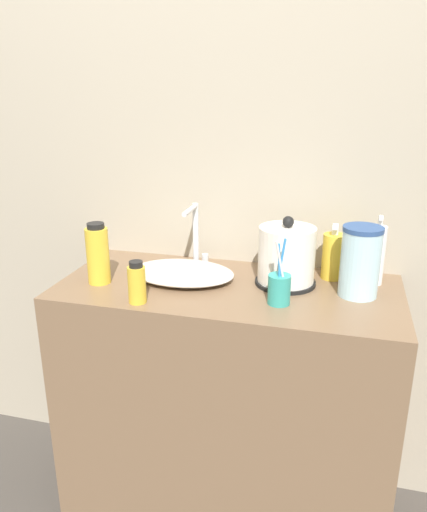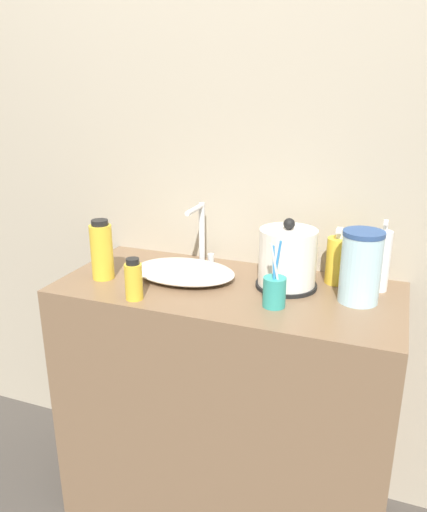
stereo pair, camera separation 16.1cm
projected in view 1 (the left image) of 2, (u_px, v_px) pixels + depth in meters
name	position (u px, v px, depth m)	size (l,w,h in m)	color
wall_back	(247.00, 154.00, 1.75)	(6.00, 0.04, 2.60)	#ADA38E
vanity_counter	(227.00, 403.00, 1.78)	(1.11, 0.50, 0.90)	brown
sink_basin	(182.00, 273.00, 1.68)	(0.35, 0.24, 0.05)	white
faucet	(196.00, 232.00, 1.78)	(0.06, 0.14, 0.23)	silver
electric_kettle	(286.00, 258.00, 1.62)	(0.20, 0.20, 0.23)	black
toothbrush_cup	(279.00, 288.00, 1.49)	(0.07, 0.07, 0.20)	teal
lotion_bottle	(377.00, 255.00, 1.62)	(0.05, 0.05, 0.23)	white
shampoo_bottle	(333.00, 256.00, 1.67)	(0.07, 0.07, 0.19)	gold
mouthwash_bottle	(98.00, 254.00, 1.63)	(0.07, 0.07, 0.20)	gold
hand_cream_bottle	(137.00, 283.00, 1.49)	(0.05, 0.05, 0.13)	gold
water_pitcher	(360.00, 262.00, 1.53)	(0.12, 0.12, 0.22)	#B2DBEA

